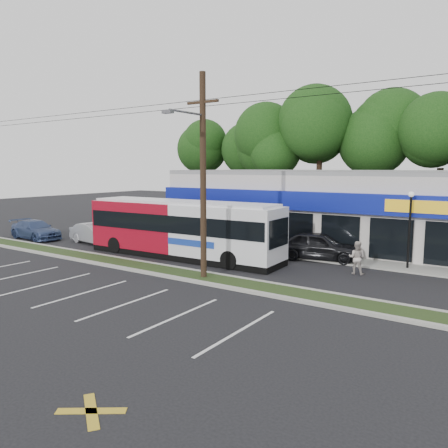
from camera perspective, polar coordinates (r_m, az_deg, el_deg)
ground at (r=23.14m, az=-10.17°, el=-6.53°), size 120.00×120.00×0.00m
grass_strip at (r=23.83m, az=-8.49°, el=-5.93°), size 40.00×1.60×0.12m
curb_south at (r=23.22m, az=-9.92°, el=-6.29°), size 40.00×0.25×0.14m
curb_north at (r=24.44m, az=-7.14°, el=-5.55°), size 40.00×0.25×0.14m
sidewalk at (r=27.78m, az=10.66°, el=-4.08°), size 32.00×2.20×0.10m
strip_mall at (r=33.67m, az=16.25°, el=2.22°), size 25.00×12.55×5.30m
utility_pole at (r=21.31m, az=-3.24°, el=7.09°), size 50.00×2.77×10.00m
lamp_post at (r=25.44m, az=23.11°, el=0.37°), size 0.30×0.30×4.25m
tree_line at (r=43.73m, az=18.78°, el=10.83°), size 46.76×6.76×11.83m
metrobus at (r=26.90m, az=-5.48°, el=-0.47°), size 13.10×3.20×3.50m
car_dark at (r=26.80m, az=12.23°, el=-2.78°), size 5.34×2.98×1.72m
car_silver at (r=33.07m, az=-16.43°, el=-1.19°), size 4.71×2.08×1.50m
car_blue at (r=36.85m, az=-23.39°, el=-0.68°), size 5.12×2.38×1.45m
pedestrian_a at (r=26.39m, az=2.09°, el=-2.89°), size 0.60×0.41×1.62m
pedestrian_b at (r=23.74m, az=16.94°, el=-4.23°), size 0.90×0.73×1.74m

